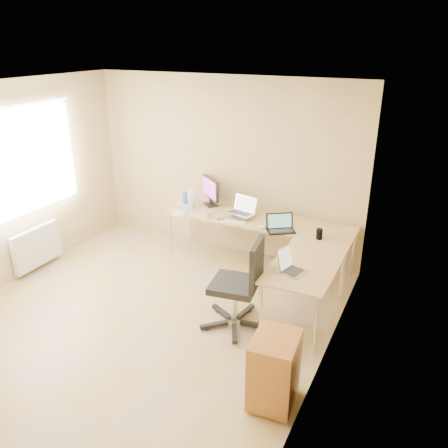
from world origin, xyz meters
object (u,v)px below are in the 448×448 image
at_px(desk_return, 304,291).
at_px(laptop_return, 293,264).
at_px(desk_main, 258,243).
at_px(mug, 207,215).
at_px(desk_fan, 193,197).
at_px(water_bottle, 185,201).
at_px(cabinet, 274,370).
at_px(monitor, 211,192).
at_px(office_chair, 234,287).
at_px(laptop_black, 281,223).
at_px(laptop_center, 242,206).
at_px(keyboard, 232,222).

height_order(desk_return, laptop_return, laptop_return).
xyz_separation_m(desk_main, mug, (-0.66, -0.30, 0.42)).
distance_m(desk_main, desk_fan, 1.19).
height_order(water_bottle, cabinet, water_bottle).
bearing_deg(desk_fan, cabinet, -25.99).
bearing_deg(cabinet, mug, 125.09).
relative_size(monitor, office_chair, 0.46).
distance_m(desk_return, mug, 1.82).
relative_size(desk_return, laptop_black, 3.65).
xyz_separation_m(laptop_center, cabinet, (1.38, -2.37, -0.53)).
height_order(water_bottle, desk_fan, desk_fan).
relative_size(mug, desk_fan, 0.42).
bearing_deg(laptop_center, desk_fan, -172.28).
height_order(keyboard, mug, mug).
bearing_deg(mug, laptop_return, -32.27).
distance_m(monitor, keyboard, 0.80).
bearing_deg(office_chair, desk_return, 26.91).
xyz_separation_m(mug, laptop_return, (1.56, -0.98, 0.05)).
relative_size(laptop_center, water_bottle, 1.46).
relative_size(desk_main, keyboard, 6.99).
xyz_separation_m(water_bottle, cabinet, (2.25, -2.30, -0.50)).
distance_m(desk_main, mug, 0.83).
bearing_deg(laptop_return, desk_fan, 70.77).
relative_size(laptop_black, mug, 3.24).
bearing_deg(desk_return, desk_main, 134.27).
relative_size(desk_return, laptop_center, 3.55).
distance_m(desk_main, keyboard, 0.55).
relative_size(monitor, keyboard, 1.31).
distance_m(desk_return, laptop_center, 1.65).
distance_m(laptop_center, laptop_black, 0.71).
height_order(desk_main, laptop_return, laptop_return).
bearing_deg(desk_main, cabinet, -64.92).
relative_size(laptop_center, laptop_return, 1.16).
distance_m(desk_main, cabinet, 2.65).
height_order(desk_return, laptop_black, laptop_black).
bearing_deg(desk_return, laptop_center, 141.84).
height_order(water_bottle, office_chair, office_chair).
height_order(laptop_center, laptop_black, laptop_center).
distance_m(water_bottle, laptop_return, 2.35).
bearing_deg(laptop_center, cabinet, -45.45).
distance_m(desk_return, laptop_return, 0.55).
bearing_deg(desk_main, mug, -155.62).
bearing_deg(water_bottle, desk_return, -23.19).
bearing_deg(laptop_return, keyboard, 64.84).
bearing_deg(water_bottle, desk_fan, 75.35).
height_order(monitor, office_chair, monitor).
bearing_deg(cabinet, keyboard, 118.41).
xyz_separation_m(laptop_black, keyboard, (-0.69, -0.02, -0.10)).
xyz_separation_m(laptop_return, cabinet, (0.22, -1.12, -0.47)).
height_order(monitor, water_bottle, monitor).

